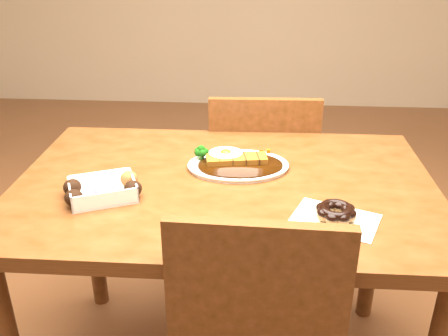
# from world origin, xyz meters

# --- Properties ---
(table) EXTENTS (1.20, 0.80, 0.75)m
(table) POSITION_xyz_m (0.00, 0.00, 0.65)
(table) COLOR #44270D
(table) RESTS_ON ground
(chair_far) EXTENTS (0.43, 0.43, 0.87)m
(chair_far) POSITION_xyz_m (0.11, 0.53, 0.48)
(chair_far) COLOR #44270D
(chair_far) RESTS_ON ground
(katsu_curry_plate) EXTENTS (0.32, 0.24, 0.06)m
(katsu_curry_plate) POSITION_xyz_m (0.03, 0.10, 0.77)
(katsu_curry_plate) COLOR white
(katsu_curry_plate) RESTS_ON table
(donut_box) EXTENTS (0.21, 0.19, 0.05)m
(donut_box) POSITION_xyz_m (-0.32, -0.11, 0.77)
(donut_box) COLOR white
(donut_box) RESTS_ON table
(pon_de_ring) EXTENTS (0.24, 0.21, 0.04)m
(pon_de_ring) POSITION_xyz_m (0.29, -0.19, 0.77)
(pon_de_ring) COLOR silver
(pon_de_ring) RESTS_ON table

